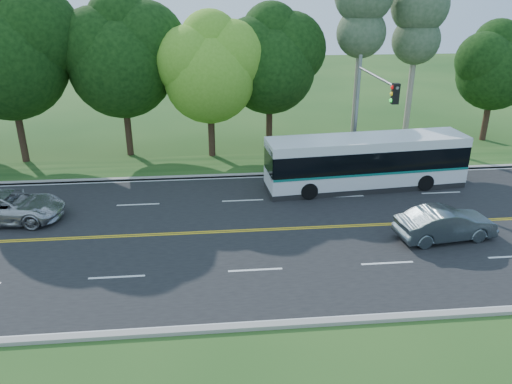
{
  "coord_description": "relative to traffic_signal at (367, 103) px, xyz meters",
  "views": [
    {
      "loc": [
        -2.15,
        -20.78,
        10.75
      ],
      "look_at": [
        0.06,
        2.0,
        1.11
      ],
      "focal_mm": 35.0,
      "sensor_mm": 36.0,
      "label": 1
    }
  ],
  "objects": [
    {
      "name": "tree_row",
      "position": [
        -11.65,
        6.73,
        2.06
      ],
      "size": [
        44.7,
        9.1,
        13.84
      ],
      "color": "black",
      "rests_on": "ground"
    },
    {
      "name": "sedan",
      "position": [
        1.77,
        -7.04,
        -3.91
      ],
      "size": [
        4.63,
        2.12,
        1.47
      ],
      "primitive_type": "imported",
      "rotation": [
        0.0,
        0.0,
        1.7
      ],
      "color": "#525F64",
      "rests_on": "road"
    },
    {
      "name": "bougainvillea_hedge",
      "position": [
        0.69,
        2.75,
        -3.95
      ],
      "size": [
        9.5,
        2.25,
        1.5
      ],
      "color": "maroon",
      "rests_on": "ground"
    },
    {
      "name": "curb_north",
      "position": [
        -6.49,
        1.75,
        -4.6
      ],
      "size": [
        60.0,
        0.3,
        0.15
      ],
      "primitive_type": "cube",
      "color": "#9A948B",
      "rests_on": "ground"
    },
    {
      "name": "traffic_signal",
      "position": [
        0.0,
        0.0,
        0.0
      ],
      "size": [
        0.42,
        6.1,
        7.0
      ],
      "color": "gray",
      "rests_on": "ground"
    },
    {
      "name": "lane_markings",
      "position": [
        -6.59,
        -5.4,
        -4.65
      ],
      "size": [
        57.6,
        13.82,
        0.0
      ],
      "color": "gold",
      "rests_on": "road"
    },
    {
      "name": "ground",
      "position": [
        -6.49,
        -5.4,
        -4.67
      ],
      "size": [
        120.0,
        120.0,
        0.0
      ],
      "primitive_type": "plane",
      "color": "#1D4517",
      "rests_on": "ground"
    },
    {
      "name": "grass_verge",
      "position": [
        -6.49,
        3.6,
        -4.62
      ],
      "size": [
        60.0,
        4.0,
        0.1
      ],
      "primitive_type": "cube",
      "color": "#1D4517",
      "rests_on": "ground"
    },
    {
      "name": "transit_bus",
      "position": [
        -0.01,
        -0.64,
        -3.2
      ],
      "size": [
        11.32,
        3.37,
        2.92
      ],
      "rotation": [
        0.0,
        0.0,
        0.09
      ],
      "color": "white",
      "rests_on": "road"
    },
    {
      "name": "curb_south",
      "position": [
        -6.49,
        -12.55,
        -4.6
      ],
      "size": [
        60.0,
        0.3,
        0.15
      ],
      "primitive_type": "cube",
      "color": "#9A948B",
      "rests_on": "ground"
    },
    {
      "name": "road",
      "position": [
        -6.49,
        -5.4,
        -4.66
      ],
      "size": [
        60.0,
        14.0,
        0.02
      ],
      "primitive_type": "cube",
      "color": "black",
      "rests_on": "ground"
    },
    {
      "name": "suv",
      "position": [
        -18.47,
        -3.18,
        -3.93
      ],
      "size": [
        5.39,
        2.82,
        1.45
      ],
      "primitive_type": "imported",
      "rotation": [
        0.0,
        0.0,
        1.49
      ],
      "color": "#B3B5B8",
      "rests_on": "road"
    }
  ]
}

